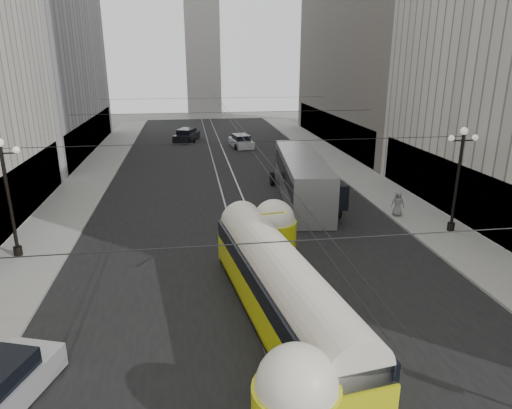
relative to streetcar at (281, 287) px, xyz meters
name	(u,v)px	position (x,y,z in m)	size (l,w,h in m)	color
road	(227,181)	(-0.18, 22.85, -1.63)	(20.00, 85.00, 0.02)	black
sidewalk_left	(93,175)	(-12.18, 26.35, -1.55)	(4.00, 72.00, 0.15)	gray
sidewalk_right	(345,166)	(11.82, 26.35, -1.55)	(4.00, 72.00, 0.15)	gray
rail_left	(219,181)	(-0.93, 22.85, -1.63)	(0.12, 85.00, 0.04)	gray
rail_right	(236,180)	(0.57, 22.85, -1.63)	(0.12, 85.00, 0.04)	gray
building_left_far	(20,17)	(-20.17, 38.35, 12.68)	(12.60, 28.60, 28.60)	#999999
building_right_far	(385,3)	(19.82, 38.35, 14.68)	(12.60, 32.60, 32.60)	#514C47
distant_tower	(202,30)	(-0.18, 70.35, 13.34)	(6.00, 6.00, 31.36)	#B2AFA8
lamppost_left_mid	(8,192)	(-12.78, 8.35, 2.12)	(1.86, 0.44, 6.37)	black
lamppost_right_mid	(458,174)	(12.42, 8.35, 2.12)	(1.86, 0.44, 6.37)	black
catenary	(228,114)	(-0.06, 21.84, 4.26)	(25.00, 72.00, 0.23)	black
streetcar	(281,287)	(0.00, 0.00, 0.00)	(4.18, 15.14, 3.33)	#C4CB11
city_bus	(302,176)	(4.90, 16.36, 0.24)	(4.23, 13.64, 3.40)	#95969A
sedan_white_far	(241,142)	(2.89, 38.22, -0.94)	(2.69, 5.06, 1.52)	silver
sedan_dark_far	(187,135)	(-3.58, 43.63, -0.91)	(3.59, 5.38, 1.57)	black
pedestrian_sidewalk_right	(398,203)	(10.32, 11.42, -0.60)	(0.85, 0.52, 1.74)	slate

